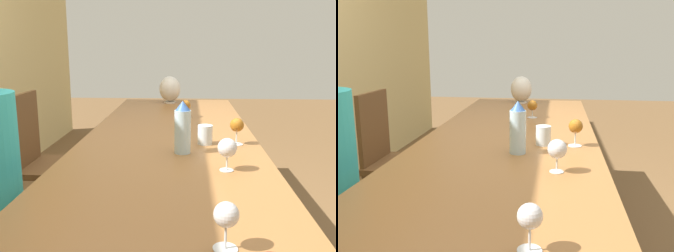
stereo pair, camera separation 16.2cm
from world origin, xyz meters
TOP-DOWN VIEW (x-y plane):
  - dining_table at (0.00, 0.00)m, footprint 3.16×0.98m
  - water_bottle at (-0.25, -0.08)m, footprint 0.08×0.08m
  - water_tumbler at (-0.07, -0.20)m, footprint 0.08×0.08m
  - vase at (1.37, 0.06)m, footprint 0.19×0.19m
  - wine_glass_0 at (-0.50, -0.27)m, footprint 0.08×0.08m
  - wine_glass_2 at (0.68, -0.09)m, footprint 0.07×0.07m
  - wine_glass_3 at (-1.13, -0.20)m, footprint 0.07×0.07m
  - wine_glass_4 at (-0.07, -0.36)m, footprint 0.07×0.07m
  - chair_far at (0.37, 0.86)m, footprint 0.44×0.44m

SIDE VIEW (x-z plane):
  - chair_far at x=0.37m, z-range 0.04..1.00m
  - dining_table at x=0.00m, z-range 0.32..1.07m
  - water_tumbler at x=-0.07m, z-range 0.75..0.86m
  - wine_glass_2 at x=0.68m, z-range 0.78..0.90m
  - wine_glass_3 at x=-1.13m, z-range 0.78..0.91m
  - wine_glass_0 at x=-0.50m, z-range 0.78..0.92m
  - wine_glass_4 at x=-0.07m, z-range 0.78..0.93m
  - water_bottle at x=-0.25m, z-range 0.75..1.01m
  - vase at x=1.37m, z-range 0.76..1.00m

